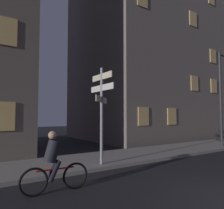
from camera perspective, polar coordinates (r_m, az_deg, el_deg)
The scene contains 5 objects.
sidewalk_kerb at distance 10.00m, azimuth -1.51°, elevation -14.32°, with size 40.00×3.10×0.14m, color gray.
signpost at distance 8.40m, azimuth -2.80°, elevation -0.11°, with size 1.21×1.68×3.79m.
street_lamp at distance 15.45m, azimuth 27.49°, elevation 3.42°, with size 1.61×0.28×5.99m.
cyclist at distance 5.96m, azimuth -15.34°, elevation -15.16°, with size 1.82×0.34×1.61m.
building_right_block at distance 22.71m, azimuth 10.36°, elevation 16.07°, with size 13.81×9.87×18.97m.
Camera 1 is at (-5.23, -2.24, 1.99)m, focal length 34.04 mm.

